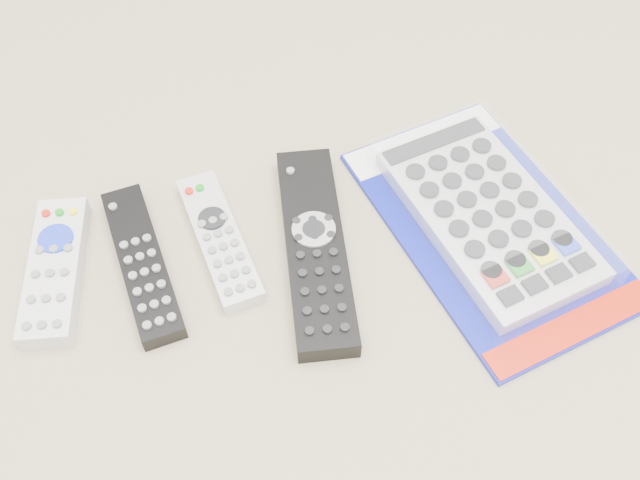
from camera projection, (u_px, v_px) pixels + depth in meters
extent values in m
plane|color=gray|center=(301.00, 276.00, 0.73)|extent=(5.00, 5.00, 0.00)
cube|color=silver|center=(55.00, 270.00, 0.72)|extent=(0.08, 0.17, 0.02)
cylinder|color=#1C34D4|center=(56.00, 238.00, 0.73)|extent=(0.04, 0.04, 0.00)
cube|color=black|center=(142.00, 262.00, 0.73)|extent=(0.06, 0.20, 0.02)
cube|color=silver|center=(219.00, 239.00, 0.75)|extent=(0.06, 0.18, 0.02)
cylinder|color=black|center=(212.00, 218.00, 0.75)|extent=(0.03, 0.03, 0.00)
cube|color=black|center=(315.00, 247.00, 0.74)|extent=(0.10, 0.26, 0.02)
cylinder|color=silver|center=(314.00, 229.00, 0.73)|extent=(0.05, 0.05, 0.00)
cube|color=#0D1698|center=(488.00, 226.00, 0.76)|extent=(0.25, 0.35, 0.01)
cube|color=white|center=(423.00, 141.00, 0.83)|extent=(0.19, 0.08, 0.00)
cube|color=red|center=(572.00, 328.00, 0.69)|extent=(0.19, 0.07, 0.00)
cube|color=silver|center=(487.00, 215.00, 0.76)|extent=(0.18, 0.27, 0.02)
cube|color=white|center=(489.00, 210.00, 0.75)|extent=(0.20, 0.29, 0.04)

